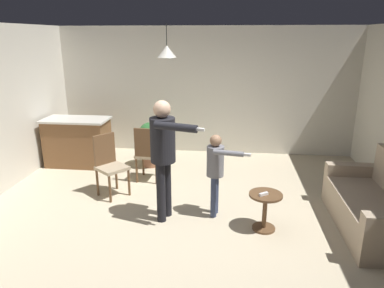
{
  "coord_description": "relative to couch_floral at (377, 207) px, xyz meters",
  "views": [
    {
      "loc": [
        0.56,
        -4.4,
        2.5
      ],
      "look_at": [
        0.01,
        0.45,
        1.0
      ],
      "focal_mm": 33.03,
      "sensor_mm": 36.0,
      "label": 1
    }
  ],
  "objects": [
    {
      "name": "spare_remote_on_table",
      "position": [
        -1.51,
        -0.22,
        0.21
      ],
      "size": [
        0.13,
        0.11,
        0.04
      ],
      "primitive_type": "cube",
      "rotation": [
        0.0,
        0.0,
        2.2
      ],
      "color": "white",
      "rests_on": "side_table_by_couch"
    },
    {
      "name": "side_table_by_couch",
      "position": [
        -1.48,
        -0.17,
        -0.0
      ],
      "size": [
        0.44,
        0.44,
        0.52
      ],
      "color": "brown",
      "rests_on": "ground"
    },
    {
      "name": "wall_back",
      "position": [
        -2.53,
        3.13,
        1.02
      ],
      "size": [
        6.4,
        0.1,
        2.7
      ],
      "primitive_type": "cube",
      "color": "silver",
      "rests_on": "ground"
    },
    {
      "name": "ceiling_light_pendant",
      "position": [
        -3.06,
        1.49,
        1.92
      ],
      "size": [
        0.32,
        0.32,
        0.55
      ],
      "color": "silver"
    },
    {
      "name": "couch_floral",
      "position": [
        0.0,
        0.0,
        0.0
      ],
      "size": [
        0.85,
        1.8,
        1.0
      ],
      "rotation": [
        0.0,
        0.0,
        1.57
      ],
      "color": "tan",
      "rests_on": "ground"
    },
    {
      "name": "kitchen_counter",
      "position": [
        -4.98,
        1.94,
        0.15
      ],
      "size": [
        1.26,
        0.66,
        0.95
      ],
      "color": "brown",
      "rests_on": "ground"
    },
    {
      "name": "potted_plant_corner",
      "position": [
        -3.54,
        2.05,
        0.16
      ],
      "size": [
        0.58,
        0.58,
        0.88
      ],
      "color": "brown",
      "rests_on": "ground"
    },
    {
      "name": "ground",
      "position": [
        -2.53,
        -0.07,
        -0.33
      ],
      "size": [
        7.68,
        7.68,
        0.0
      ],
      "primitive_type": "plane",
      "color": "beige"
    },
    {
      "name": "dining_chair_near_wall",
      "position": [
        -3.4,
        1.28,
        0.21
      ],
      "size": [
        0.45,
        0.45,
        1.0
      ],
      "rotation": [
        0.0,
        0.0,
        6.21
      ],
      "color": "brown",
      "rests_on": "ground"
    },
    {
      "name": "person_child",
      "position": [
        -2.15,
        0.16,
        0.42
      ],
      "size": [
        0.6,
        0.41,
        1.21
      ],
      "rotation": [
        0.0,
        0.0,
        -1.74
      ],
      "color": "#384260",
      "rests_on": "ground"
    },
    {
      "name": "dining_chair_by_counter",
      "position": [
        -3.89,
        0.67,
        0.21
      ],
      "size": [
        0.59,
        0.59,
        1.0
      ],
      "rotation": [
        0.0,
        0.0,
        4.05
      ],
      "color": "brown",
      "rests_on": "ground"
    },
    {
      "name": "person_adult",
      "position": [
        -2.85,
        -0.02,
        0.72
      ],
      "size": [
        0.76,
        0.64,
        1.7
      ],
      "rotation": [
        0.0,
        0.0,
        -1.86
      ],
      "color": "black",
      "rests_on": "ground"
    }
  ]
}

